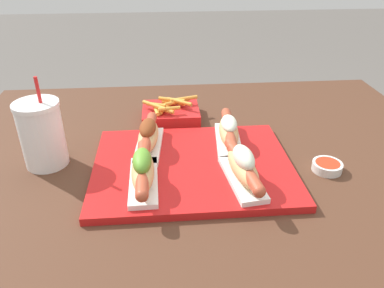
{
  "coord_description": "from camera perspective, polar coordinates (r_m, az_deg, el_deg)",
  "views": [
    {
      "loc": [
        -0.1,
        -0.8,
        1.2
      ],
      "look_at": [
        -0.04,
        -0.04,
        0.77
      ],
      "focal_mm": 35.0,
      "sensor_mm": 36.0,
      "label": 1
    }
  ],
  "objects": [
    {
      "name": "hot_dog_2",
      "position": [
        0.93,
        -6.67,
        1.22
      ],
      "size": [
        0.08,
        0.22,
        0.07
      ],
      "color": "white",
      "rests_on": "serving_tray"
    },
    {
      "name": "hot_dog_3",
      "position": [
        0.96,
        5.6,
        1.95
      ],
      "size": [
        0.08,
        0.22,
        0.07
      ],
      "color": "white",
      "rests_on": "serving_tray"
    },
    {
      "name": "drink_cup",
      "position": [
        0.94,
        -21.87,
        1.45
      ],
      "size": [
        0.1,
        0.1,
        0.22
      ],
      "color": "white",
      "rests_on": "patio_table"
    },
    {
      "name": "serving_tray",
      "position": [
        0.89,
        0.11,
        -3.39
      ],
      "size": [
        0.46,
        0.36,
        0.02
      ],
      "color": "red",
      "rests_on": "patio_table"
    },
    {
      "name": "sauce_bowl",
      "position": [
        0.94,
        19.91,
        -3.19
      ],
      "size": [
        0.07,
        0.07,
        0.02
      ],
      "color": "silver",
      "rests_on": "patio_table"
    },
    {
      "name": "hot_dog_1",
      "position": [
        0.81,
        7.77,
        -3.47
      ],
      "size": [
        0.08,
        0.22,
        0.08
      ],
      "color": "white",
      "rests_on": "serving_tray"
    },
    {
      "name": "patio_table",
      "position": [
        1.17,
        1.65,
        -16.9
      ],
      "size": [
        1.33,
        1.02,
        0.71
      ],
      "color": "#4C2D1E",
      "rests_on": "ground_plane"
    },
    {
      "name": "hot_dog_0",
      "position": [
        0.8,
        -7.51,
        -3.96
      ],
      "size": [
        0.06,
        0.22,
        0.08
      ],
      "color": "white",
      "rests_on": "serving_tray"
    },
    {
      "name": "fries_basket",
      "position": [
        1.13,
        -3.26,
        4.82
      ],
      "size": [
        0.17,
        0.14,
        0.06
      ],
      "color": "red",
      "rests_on": "patio_table"
    }
  ]
}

